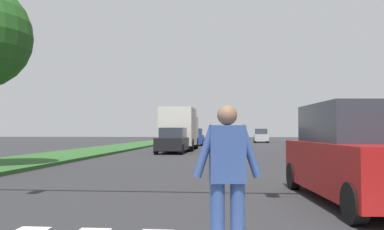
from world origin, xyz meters
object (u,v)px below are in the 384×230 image
Objects in this scene: suv_crossing at (359,155)px; sedan_distant at (195,138)px; pedestrian_performer at (227,175)px; truck_box_delivery at (180,128)px; sedan_midblock at (173,141)px; sedan_far_horizon at (261,136)px.

suv_crossing reaches higher than sedan_distant.
pedestrian_performer is 0.36× the size of suv_crossing.
pedestrian_performer is 35.19m from sedan_distant.
truck_box_delivery is at bearing 106.12° from suv_crossing.
sedan_midblock is at bearing -88.54° from truck_box_delivery.
sedan_far_horizon is (7.58, 24.95, 0.03)m from sedan_midblock.
sedan_midblock is 13.80m from sedan_distant.
sedan_midblock is 1.00× the size of sedan_distant.
sedan_far_horizon is at bearing 88.04° from suv_crossing.
sedan_far_horizon is (4.05, 46.18, -0.14)m from pedestrian_performer.
pedestrian_performer is at bearing -80.56° from sedan_midblock.
suv_crossing is 0.77× the size of truck_box_delivery.
sedan_distant is at bearing 95.43° from pedestrian_performer.
sedan_far_horizon is 0.66× the size of truck_box_delivery.
suv_crossing is 31.73m from sedan_distant.
suv_crossing is at bearing 56.05° from pedestrian_performer.
sedan_far_horizon is at bearing 69.65° from truck_box_delivery.
truck_box_delivery is (-6.24, 21.60, 0.70)m from suv_crossing.
suv_crossing is at bearing -70.56° from sedan_midblock.
sedan_far_horizon is at bearing 73.10° from sedan_midblock.
sedan_midblock is (-6.13, 17.37, -0.17)m from suv_crossing.
sedan_midblock is at bearing 99.44° from pedestrian_performer.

